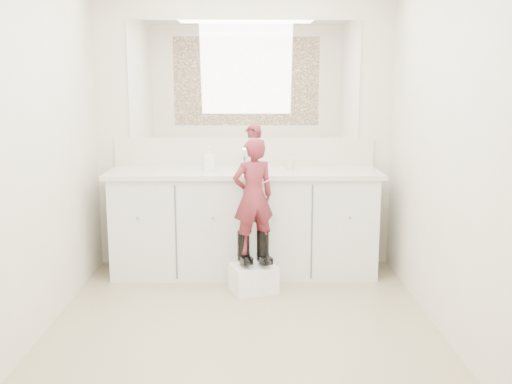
{
  "coord_description": "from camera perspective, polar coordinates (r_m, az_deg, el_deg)",
  "views": [
    {
      "loc": [
        0.05,
        -3.52,
        1.59
      ],
      "look_at": [
        0.1,
        0.72,
        0.8
      ],
      "focal_mm": 40.0,
      "sensor_mm": 36.0,
      "label": 1
    }
  ],
  "objects": [
    {
      "name": "vanity_cabinet",
      "position": [
        4.89,
        -1.18,
        -3.24
      ],
      "size": [
        2.2,
        0.55,
        0.85
      ],
      "primitive_type": "cube",
      "color": "silver",
      "rests_on": "floor"
    },
    {
      "name": "backsplash",
      "position": [
        5.04,
        -1.17,
        4.0
      ],
      "size": [
        2.28,
        0.03,
        0.25
      ],
      "primitive_type": "cube",
      "color": "beige",
      "rests_on": "countertop"
    },
    {
      "name": "wall_front",
      "position": [
        2.06,
        -2.04,
        -0.39
      ],
      "size": [
        2.6,
        0.0,
        2.6
      ],
      "primitive_type": "plane",
      "rotation": [
        -1.57,
        0.0,
        0.0
      ],
      "color": "beige",
      "rests_on": "floor"
    },
    {
      "name": "faucet",
      "position": [
        4.94,
        -1.18,
        2.99
      ],
      "size": [
        0.08,
        0.08,
        0.1
      ],
      "primitive_type": "cylinder",
      "color": "silver",
      "rests_on": "countertop"
    },
    {
      "name": "mirror",
      "position": [
        5.01,
        -1.2,
        11.13
      ],
      "size": [
        2.0,
        0.02,
        1.0
      ],
      "primitive_type": "cube",
      "color": "white",
      "rests_on": "wall_back"
    },
    {
      "name": "wall_right",
      "position": [
        3.75,
        18.88,
        4.02
      ],
      "size": [
        0.0,
        3.0,
        3.0
      ],
      "primitive_type": "plane",
      "rotation": [
        1.57,
        0.0,
        -1.57
      ],
      "color": "beige",
      "rests_on": "floor"
    },
    {
      "name": "boot_left",
      "position": [
        4.45,
        -1.25,
        -5.64
      ],
      "size": [
        0.16,
        0.21,
        0.28
      ],
      "primitive_type": null,
      "rotation": [
        0.0,
        0.0,
        0.35
      ],
      "color": "black",
      "rests_on": "step_stool"
    },
    {
      "name": "boot_right",
      "position": [
        4.45,
        0.69,
        -5.64
      ],
      "size": [
        0.16,
        0.21,
        0.28
      ],
      "primitive_type": null,
      "rotation": [
        0.0,
        0.0,
        0.35
      ],
      "color": "black",
      "rests_on": "step_stool"
    },
    {
      "name": "wall_back",
      "position": [
        5.03,
        -1.18,
        6.11
      ],
      "size": [
        2.6,
        0.0,
        2.6
      ],
      "primitive_type": "plane",
      "rotation": [
        1.57,
        0.0,
        0.0
      ],
      "color": "beige",
      "rests_on": "floor"
    },
    {
      "name": "toothbrush",
      "position": [
        4.33,
        0.64,
        0.88
      ],
      "size": [
        0.13,
        0.06,
        0.06
      ],
      "primitive_type": "cylinder",
      "rotation": [
        0.0,
        1.22,
        0.35
      ],
      "color": "pink",
      "rests_on": "toddler"
    },
    {
      "name": "floor",
      "position": [
        3.86,
        -1.35,
        -13.76
      ],
      "size": [
        3.0,
        3.0,
        0.0
      ],
      "primitive_type": "plane",
      "color": "#837555",
      "rests_on": "ground"
    },
    {
      "name": "countertop",
      "position": [
        4.78,
        -1.2,
        1.9
      ],
      "size": [
        2.28,
        0.58,
        0.04
      ],
      "primitive_type": "cube",
      "color": "beige",
      "rests_on": "vanity_cabinet"
    },
    {
      "name": "cup",
      "position": [
        4.85,
        3.43,
        2.84
      ],
      "size": [
        0.13,
        0.13,
        0.1
      ],
      "primitive_type": "imported",
      "rotation": [
        0.0,
        0.0,
        0.19
      ],
      "color": "beige",
      "rests_on": "countertop"
    },
    {
      "name": "toddler",
      "position": [
        4.35,
        -0.29,
        -0.43
      ],
      "size": [
        0.38,
        0.31,
        0.9
      ],
      "primitive_type": "imported",
      "rotation": [
        0.0,
        0.0,
        3.49
      ],
      "color": "#B13647",
      "rests_on": "step_stool"
    },
    {
      "name": "soap_bottle",
      "position": [
        4.78,
        -4.75,
        3.32
      ],
      "size": [
        0.11,
        0.11,
        0.2
      ],
      "primitive_type": "imported",
      "rotation": [
        0.0,
        0.0,
        0.19
      ],
      "color": "white",
      "rests_on": "countertop"
    },
    {
      "name": "dot_panel",
      "position": [
        2.03,
        -2.12,
        12.23
      ],
      "size": [
        2.0,
        0.01,
        1.2
      ],
      "primitive_type": "cube",
      "color": "#472819",
      "rests_on": "wall_front"
    },
    {
      "name": "wall_left",
      "position": [
        3.79,
        -21.53,
        3.91
      ],
      "size": [
        0.0,
        3.0,
        3.0
      ],
      "primitive_type": "plane",
      "rotation": [
        1.57,
        0.0,
        1.57
      ],
      "color": "beige",
      "rests_on": "floor"
    },
    {
      "name": "step_stool",
      "position": [
        4.52,
        -0.28,
        -8.61
      ],
      "size": [
        0.41,
        0.37,
        0.21
      ],
      "primitive_type": "cube",
      "rotation": [
        0.0,
        0.0,
        0.35
      ],
      "color": "white",
      "rests_on": "floor"
    }
  ]
}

